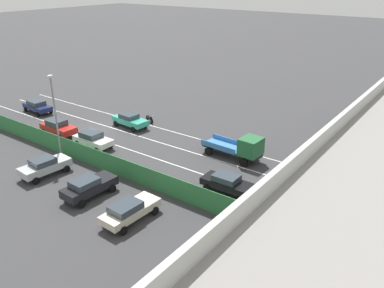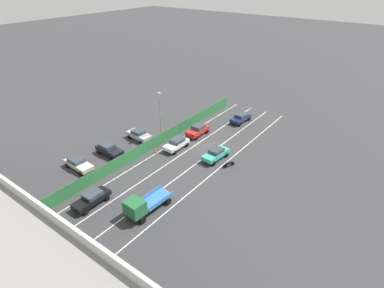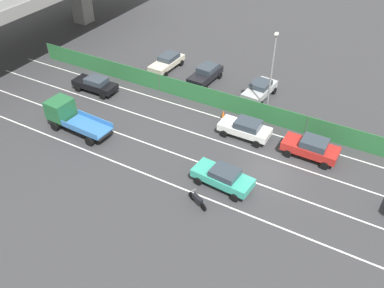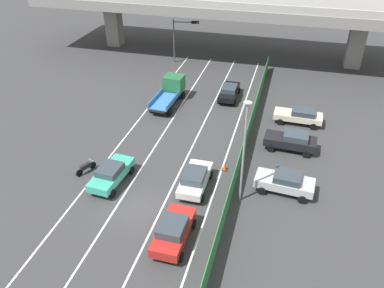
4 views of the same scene
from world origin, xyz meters
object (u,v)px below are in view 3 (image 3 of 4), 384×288
(flatbed_truck_blue, at_px, (69,116))
(traffic_cone, at_px, (223,114))
(car_taxi_teal, at_px, (223,177))
(car_sedan_white, at_px, (246,128))
(parked_sedan_cream, at_px, (167,62))
(street_lamp, at_px, (272,70))
(parked_sedan_dark, at_px, (206,74))
(car_sedan_red, at_px, (311,147))
(motorcycle, at_px, (197,200))
(car_sedan_black, at_px, (95,84))
(parked_wagon_silver, at_px, (260,89))

(flatbed_truck_blue, height_order, traffic_cone, flatbed_truck_blue)
(car_taxi_teal, relative_size, flatbed_truck_blue, 0.77)
(car_sedan_white, height_order, parked_sedan_cream, car_sedan_white)
(street_lamp, bearing_deg, parked_sedan_dark, 67.80)
(car_sedan_white, distance_m, car_sedan_red, 5.62)
(motorcycle, distance_m, traffic_cone, 11.26)
(car_sedan_black, xyz_separation_m, parked_sedan_cream, (7.61, -3.62, 0.00))
(motorcycle, height_order, parked_wagon_silver, parked_wagon_silver)
(motorcycle, height_order, traffic_cone, motorcycle)
(car_sedan_black, height_order, motorcycle, car_sedan_black)
(flatbed_truck_blue, bearing_deg, car_sedan_white, -65.49)
(car_sedan_white, relative_size, parked_wagon_silver, 0.97)
(flatbed_truck_blue, height_order, parked_wagon_silver, flatbed_truck_blue)
(car_sedan_black, distance_m, parked_sedan_dark, 11.17)
(car_sedan_red, height_order, parked_wagon_silver, car_sedan_red)
(car_sedan_black, distance_m, street_lamp, 17.43)
(car_sedan_red, height_order, parked_sedan_cream, car_sedan_red)
(car_sedan_white, xyz_separation_m, parked_wagon_silver, (6.63, 1.39, 0.00))
(car_sedan_black, relative_size, motorcycle, 2.52)
(parked_sedan_dark, xyz_separation_m, traffic_cone, (-5.03, -4.49, -0.59))
(parked_sedan_dark, height_order, street_lamp, street_lamp)
(car_sedan_red, xyz_separation_m, motorcycle, (-9.08, 5.29, -0.49))
(car_taxi_teal, xyz_separation_m, parked_wagon_silver, (13.05, 2.42, 0.03))
(parked_wagon_silver, bearing_deg, car_sedan_red, -133.17)
(parked_sedan_dark, height_order, parked_sedan_cream, parked_sedan_dark)
(car_sedan_white, xyz_separation_m, parked_sedan_cream, (7.28, 12.40, -0.03))
(parked_wagon_silver, bearing_deg, car_sedan_black, 115.42)
(car_taxi_teal, distance_m, parked_wagon_silver, 13.27)
(traffic_cone, bearing_deg, parked_sedan_dark, 41.77)
(traffic_cone, bearing_deg, car_taxi_teal, -154.26)
(flatbed_truck_blue, xyz_separation_m, parked_wagon_silver, (12.94, -12.45, -0.38))
(parked_sedan_dark, height_order, traffic_cone, parked_sedan_dark)
(car_sedan_white, relative_size, car_sedan_red, 0.99)
(motorcycle, bearing_deg, car_sedan_black, 61.98)
(car_sedan_red, bearing_deg, traffic_cone, 78.71)
(car_sedan_black, bearing_deg, parked_sedan_cream, -25.44)
(car_sedan_white, relative_size, parked_sedan_dark, 0.96)
(car_taxi_teal, xyz_separation_m, car_sedan_black, (6.10, 17.05, -0.01))
(car_sedan_black, relative_size, parked_sedan_cream, 0.98)
(flatbed_truck_blue, distance_m, parked_sedan_dark, 14.59)
(parked_wagon_silver, bearing_deg, parked_sedan_cream, 86.58)
(parked_sedan_dark, bearing_deg, car_sedan_white, -132.48)
(car_sedan_red, height_order, street_lamp, street_lamp)
(car_taxi_teal, distance_m, street_lamp, 10.76)
(car_sedan_red, distance_m, car_sedan_black, 21.64)
(flatbed_truck_blue, xyz_separation_m, parked_sedan_dark, (13.09, -6.44, -0.35))
(car_sedan_red, relative_size, parked_sedan_cream, 0.94)
(car_sedan_black, height_order, street_lamp, street_lamp)
(street_lamp, bearing_deg, car_sedan_red, -124.37)
(car_sedan_white, bearing_deg, flatbed_truck_blue, 114.51)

